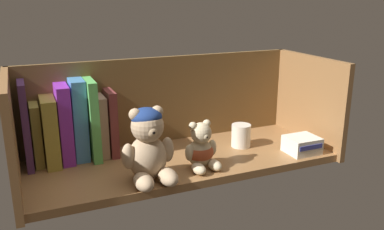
# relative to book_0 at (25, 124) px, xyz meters

# --- Properties ---
(shelf_board) EXTENTS (0.79, 0.29, 0.02)m
(shelf_board) POSITION_rel_book_0_xyz_m (0.37, -0.12, -0.12)
(shelf_board) COLOR olive
(shelf_board) RESTS_ON ground
(shelf_back_panel) EXTENTS (0.81, 0.01, 0.27)m
(shelf_back_panel) POSITION_rel_book_0_xyz_m (0.37, 0.03, 0.01)
(shelf_back_panel) COLOR brown
(shelf_back_panel) RESTS_ON ground
(shelf_side_panel_left) EXTENTS (0.02, 0.31, 0.27)m
(shelf_side_panel_left) POSITION_rel_book_0_xyz_m (-0.03, -0.12, 0.01)
(shelf_side_panel_left) COLOR olive
(shelf_side_panel_left) RESTS_ON ground
(shelf_side_panel_right) EXTENTS (0.02, 0.31, 0.27)m
(shelf_side_panel_right) POSITION_rel_book_0_xyz_m (0.77, -0.12, 0.01)
(shelf_side_panel_right) COLOR olive
(shelf_side_panel_right) RESTS_ON ground
(book_0) EXTENTS (0.02, 0.13, 0.22)m
(book_0) POSITION_rel_book_0_xyz_m (0.00, 0.00, 0.00)
(book_0) COLOR #4B2A5B
(book_0) RESTS_ON shelf_board
(book_1) EXTENTS (0.02, 0.10, 0.16)m
(book_1) POSITION_rel_book_0_xyz_m (0.02, 0.00, -0.03)
(book_1) COLOR olive
(book_1) RESTS_ON shelf_board
(book_2) EXTENTS (0.03, 0.15, 0.17)m
(book_2) POSITION_rel_book_0_xyz_m (0.05, 0.00, -0.02)
(book_2) COLOR #A39236
(book_2) RESTS_ON shelf_board
(book_3) EXTENTS (0.03, 0.12, 0.20)m
(book_3) POSITION_rel_book_0_xyz_m (0.09, 0.00, -0.01)
(book_3) COLOR purple
(book_3) RESTS_ON shelf_board
(book_4) EXTENTS (0.04, 0.10, 0.21)m
(book_4) POSITION_rel_book_0_xyz_m (0.13, 0.00, -0.00)
(book_4) COLOR #498CC9
(book_4) RESTS_ON shelf_board
(book_5) EXTENTS (0.02, 0.14, 0.21)m
(book_5) POSITION_rel_book_0_xyz_m (0.16, 0.00, -0.00)
(book_5) COLOR #58B856
(book_5) RESTS_ON shelf_board
(book_6) EXTENTS (0.02, 0.10, 0.16)m
(book_6) POSITION_rel_book_0_xyz_m (0.18, 0.00, -0.03)
(book_6) COLOR tan
(book_6) RESTS_ON shelf_board
(book_7) EXTENTS (0.02, 0.11, 0.18)m
(book_7) POSITION_rel_book_0_xyz_m (0.21, 0.00, -0.02)
(book_7) COLOR brown
(book_7) RESTS_ON shelf_board
(teddy_bear_larger) EXTENTS (0.13, 0.13, 0.17)m
(teddy_bear_larger) POSITION_rel_book_0_xyz_m (0.25, -0.21, -0.03)
(teddy_bear_larger) COLOR tan
(teddy_bear_larger) RESTS_ON shelf_board
(teddy_bear_smaller) EXTENTS (0.09, 0.09, 0.12)m
(teddy_bear_smaller) POSITION_rel_book_0_xyz_m (0.39, -0.19, -0.06)
(teddy_bear_smaller) COLOR beige
(teddy_bear_smaller) RESTS_ON shelf_board
(pillar_candle) EXTENTS (0.05, 0.05, 0.06)m
(pillar_candle) POSITION_rel_book_0_xyz_m (0.56, -0.10, -0.08)
(pillar_candle) COLOR silver
(pillar_candle) RESTS_ON shelf_board
(small_product_box) EXTENTS (0.08, 0.08, 0.04)m
(small_product_box) POSITION_rel_book_0_xyz_m (0.68, -0.21, -0.09)
(small_product_box) COLOR silver
(small_product_box) RESTS_ON shelf_board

